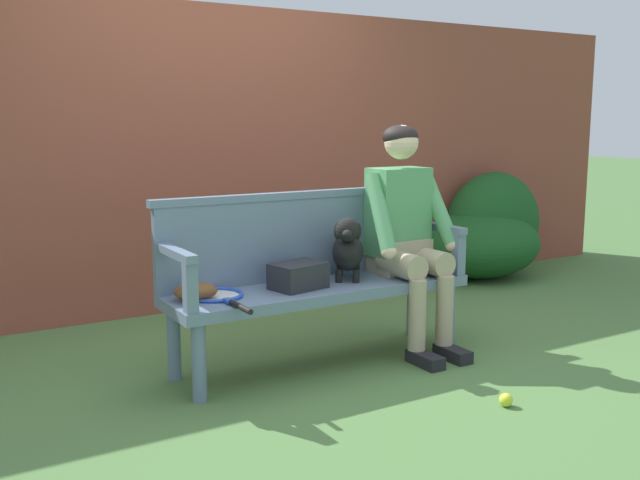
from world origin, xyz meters
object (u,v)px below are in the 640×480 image
at_px(garden_bench, 320,295).
at_px(baseball_glove, 196,291).
at_px(person_seated, 406,228).
at_px(tennis_racket, 218,296).
at_px(sports_bag, 298,276).
at_px(dog_on_bench, 348,248).
at_px(tennis_ball, 506,400).

relative_size(garden_bench, baseball_glove, 7.89).
xyz_separation_m(person_seated, tennis_racket, (-1.19, 0.02, -0.26)).
distance_m(garden_bench, tennis_racket, 0.61).
xyz_separation_m(person_seated, sports_bag, (-0.73, -0.01, -0.20)).
bearing_deg(dog_on_bench, person_seated, -2.07).
bearing_deg(sports_bag, garden_bench, 7.44).
relative_size(tennis_racket, tennis_ball, 8.50).
xyz_separation_m(garden_bench, baseball_glove, (-0.72, 0.03, 0.11)).
relative_size(person_seated, tennis_ball, 20.06).
distance_m(dog_on_bench, tennis_ball, 1.20).
relative_size(dog_on_bench, tennis_racket, 0.66).
distance_m(tennis_racket, tennis_ball, 1.51).
relative_size(garden_bench, tennis_ball, 26.31).
bearing_deg(baseball_glove, tennis_ball, -31.18).
height_order(person_seated, tennis_ball, person_seated).
distance_m(baseball_glove, sports_bag, 0.57).
distance_m(dog_on_bench, sports_bag, 0.35).
bearing_deg(baseball_glove, tennis_racket, 4.05).
bearing_deg(tennis_racket, garden_bench, -1.28).
bearing_deg(baseball_glove, garden_bench, 8.08).
distance_m(dog_on_bench, tennis_racket, 0.81).
bearing_deg(tennis_ball, sports_bag, 121.30).
height_order(garden_bench, person_seated, person_seated).
bearing_deg(baseball_glove, person_seated, 8.61).
xyz_separation_m(baseball_glove, sports_bag, (0.57, -0.04, 0.03)).
xyz_separation_m(tennis_racket, sports_bag, (0.46, -0.03, 0.06)).
distance_m(person_seated, sports_bag, 0.76).
bearing_deg(tennis_ball, person_seated, 81.89).
height_order(tennis_racket, sports_bag, sports_bag).
relative_size(sports_bag, tennis_ball, 4.24).
xyz_separation_m(baseball_glove, tennis_ball, (1.16, -1.02, -0.47)).
relative_size(garden_bench, sports_bag, 6.20).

